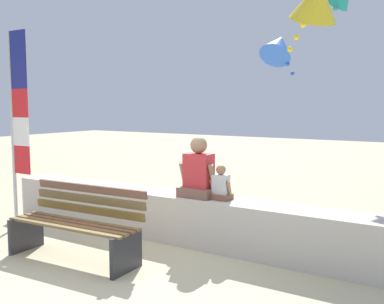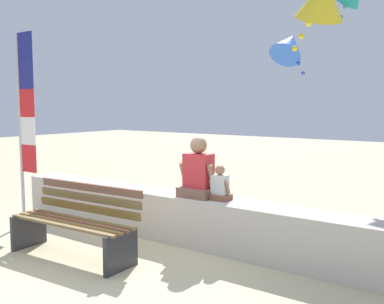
{
  "view_description": "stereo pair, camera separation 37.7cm",
  "coord_description": "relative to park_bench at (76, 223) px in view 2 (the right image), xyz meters",
  "views": [
    {
      "loc": [
        3.44,
        -3.8,
        1.88
      ],
      "look_at": [
        0.27,
        1.24,
        1.25
      ],
      "focal_mm": 41.8,
      "sensor_mm": 36.0,
      "label": 1
    },
    {
      "loc": [
        3.75,
        -3.59,
        1.88
      ],
      "look_at": [
        0.27,
        1.24,
        1.25
      ],
      "focal_mm": 41.8,
      "sensor_mm": 36.0,
      "label": 2
    }
  ],
  "objects": [
    {
      "name": "ground_plane",
      "position": [
        0.59,
        0.04,
        -0.42
      ],
      "size": [
        40.0,
        40.0,
        0.0
      ],
      "primitive_type": "plane",
      "color": "#BDB38D"
    },
    {
      "name": "seawall_ledge",
      "position": [
        0.59,
        1.28,
        -0.1
      ],
      "size": [
        5.94,
        0.53,
        0.65
      ],
      "primitive_type": "cube",
      "color": "beige",
      "rests_on": "ground"
    },
    {
      "name": "park_bench",
      "position": [
        0.0,
        0.0,
        0.0
      ],
      "size": [
        1.77,
        0.7,
        0.88
      ],
      "color": "brown",
      "rests_on": "ground"
    },
    {
      "name": "person_adult",
      "position": [
        0.95,
        1.29,
        0.54
      ],
      "size": [
        0.53,
        0.39,
        0.81
      ],
      "color": "brown",
      "rests_on": "seawall_ledge"
    },
    {
      "name": "person_child",
      "position": [
        1.29,
        1.29,
        0.4
      ],
      "size": [
        0.3,
        0.22,
        0.46
      ],
      "color": "brown",
      "rests_on": "seawall_ledge"
    },
    {
      "name": "flag_banner",
      "position": [
        -1.7,
        0.47,
        1.31
      ],
      "size": [
        0.39,
        0.05,
        2.95
      ],
      "color": "#B7B7BC",
      "rests_on": "ground"
    },
    {
      "name": "kite_blue",
      "position": [
        0.71,
        4.69,
        2.59
      ],
      "size": [
        0.67,
        0.84,
        0.98
      ],
      "color": "blue"
    }
  ]
}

